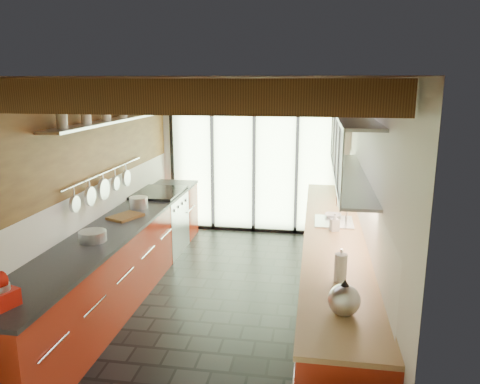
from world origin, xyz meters
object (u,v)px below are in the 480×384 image
(paper_towel, at_px, (341,268))
(soap_bottle, at_px, (335,222))
(kettle, at_px, (344,298))
(bowl, at_px, (333,216))

(paper_towel, relative_size, soap_bottle, 1.40)
(soap_bottle, bearing_deg, paper_towel, -90.00)
(paper_towel, bearing_deg, kettle, -90.00)
(kettle, height_order, paper_towel, paper_towel)
(paper_towel, xyz_separation_m, bowl, (0.00, 1.92, -0.10))
(soap_bottle, distance_m, bowl, 0.53)
(bowl, bearing_deg, soap_bottle, -90.00)
(paper_towel, distance_m, bowl, 1.92)
(paper_towel, bearing_deg, soap_bottle, 90.00)
(kettle, distance_m, paper_towel, 0.57)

